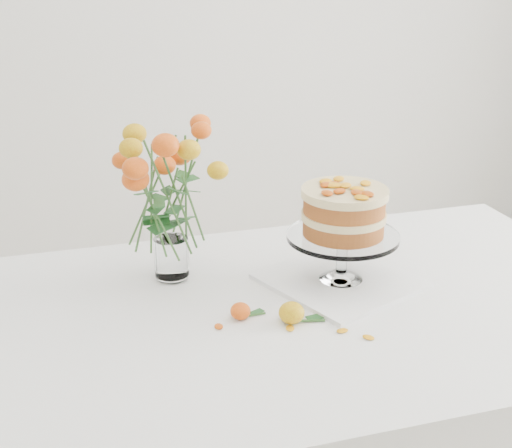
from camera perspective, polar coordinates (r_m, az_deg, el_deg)
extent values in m
cube|color=tan|center=(1.63, 5.58, -6.92)|extent=(1.40, 0.90, 0.04)
cylinder|color=tan|center=(2.04, -15.90, -13.63)|extent=(0.06, 0.06, 0.71)
cylinder|color=tan|center=(2.36, 16.06, -8.58)|extent=(0.06, 0.06, 0.71)
cube|color=white|center=(1.62, 5.61, -6.20)|extent=(1.42, 0.92, 0.01)
cube|color=white|center=(2.05, 0.70, -3.08)|extent=(1.42, 0.01, 0.20)
cube|color=white|center=(1.70, 6.79, -4.50)|extent=(0.40, 0.40, 0.01)
cylinder|color=white|center=(1.67, 6.89, -2.47)|extent=(0.03, 0.03, 0.08)
cylinder|color=white|center=(1.65, 6.96, -0.97)|extent=(0.26, 0.26, 0.01)
cylinder|color=#A25624|center=(1.64, 6.99, -0.19)|extent=(0.23, 0.23, 0.04)
cylinder|color=beige|center=(1.63, 7.04, 0.69)|extent=(0.24, 0.24, 0.02)
cylinder|color=#A25624|center=(1.62, 7.08, 1.58)|extent=(0.23, 0.23, 0.04)
cylinder|color=beige|center=(1.62, 7.12, 2.51)|extent=(0.24, 0.24, 0.02)
cylinder|color=white|center=(1.72, -6.71, -4.21)|extent=(0.07, 0.07, 0.01)
cylinder|color=white|center=(1.70, -6.78, -2.64)|extent=(0.08, 0.08, 0.09)
ellipsoid|color=yellow|center=(1.51, 2.86, -7.10)|extent=(0.05, 0.05, 0.05)
cylinder|color=#326026|center=(1.52, 4.31, -7.76)|extent=(0.07, 0.02, 0.01)
ellipsoid|color=#CB4809|center=(1.52, -1.26, -6.98)|extent=(0.04, 0.04, 0.04)
cylinder|color=#326026|center=(1.54, -0.17, -7.34)|extent=(0.05, 0.01, 0.00)
ellipsoid|color=#FBA30F|center=(1.49, 2.74, -8.35)|extent=(0.03, 0.02, 0.00)
ellipsoid|color=#FBA30F|center=(1.49, 6.92, -8.48)|extent=(0.03, 0.02, 0.00)
ellipsoid|color=#FBA30F|center=(1.48, 8.98, -8.96)|extent=(0.03, 0.02, 0.00)
ellipsoid|color=#FBA30F|center=(1.50, -3.00, -8.20)|extent=(0.03, 0.02, 0.00)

